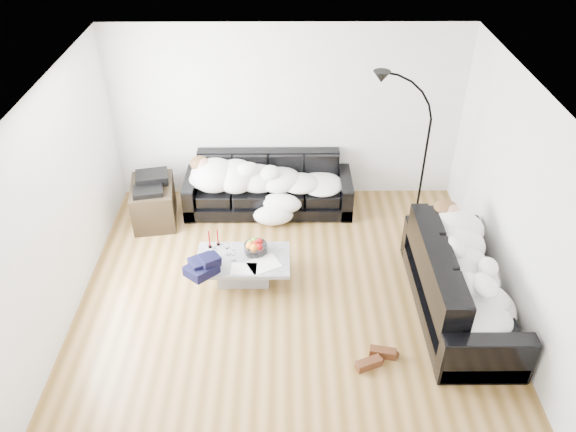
{
  "coord_description": "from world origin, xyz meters",
  "views": [
    {
      "loc": [
        -0.04,
        -5.12,
        4.73
      ],
      "look_at": [
        0.0,
        0.3,
        0.9
      ],
      "focal_mm": 35.0,
      "sensor_mm": 36.0,
      "label": 1
    }
  ],
  "objects_px": {
    "wine_glass_a": "(227,249)",
    "stereo": "(150,181)",
    "fruit_bowl": "(256,246)",
    "shoes": "(375,358)",
    "candle_right": "(218,237)",
    "candle_left": "(209,239)",
    "wine_glass_b": "(215,253)",
    "floor_lamp": "(424,162)",
    "sofa_right": "(462,281)",
    "sleeper_back": "(268,173)",
    "sofa_back": "(268,185)",
    "sleeper_right": "(466,267)",
    "wine_glass_c": "(234,256)",
    "coffee_table": "(244,269)",
    "av_cabinet": "(154,202)"
  },
  "relations": [
    {
      "from": "wine_glass_a",
      "to": "wine_glass_b",
      "type": "height_order",
      "value": "wine_glass_a"
    },
    {
      "from": "wine_glass_a",
      "to": "sleeper_back",
      "type": "bearing_deg",
      "value": 72.18
    },
    {
      "from": "fruit_bowl",
      "to": "shoes",
      "type": "xyz_separation_m",
      "value": [
        1.32,
        -1.46,
        -0.37
      ]
    },
    {
      "from": "sleeper_back",
      "to": "coffee_table",
      "type": "bearing_deg",
      "value": -100.17
    },
    {
      "from": "sleeper_right",
      "to": "wine_glass_a",
      "type": "bearing_deg",
      "value": 77.05
    },
    {
      "from": "fruit_bowl",
      "to": "shoes",
      "type": "relative_size",
      "value": 0.61
    },
    {
      "from": "sofa_back",
      "to": "sleeper_right",
      "type": "height_order",
      "value": "sleeper_right"
    },
    {
      "from": "shoes",
      "to": "stereo",
      "type": "distance_m",
      "value": 3.91
    },
    {
      "from": "sleeper_back",
      "to": "candle_left",
      "type": "height_order",
      "value": "sleeper_back"
    },
    {
      "from": "fruit_bowl",
      "to": "floor_lamp",
      "type": "distance_m",
      "value": 2.53
    },
    {
      "from": "candle_right",
      "to": "candle_left",
      "type": "bearing_deg",
      "value": -154.03
    },
    {
      "from": "sleeper_right",
      "to": "sofa_back",
      "type": "bearing_deg",
      "value": 46.42
    },
    {
      "from": "wine_glass_a",
      "to": "wine_glass_b",
      "type": "bearing_deg",
      "value": -152.74
    },
    {
      "from": "wine_glass_a",
      "to": "candle_right",
      "type": "xyz_separation_m",
      "value": [
        -0.13,
        0.2,
        0.04
      ]
    },
    {
      "from": "sofa_right",
      "to": "candle_left",
      "type": "distance_m",
      "value": 3.06
    },
    {
      "from": "wine_glass_c",
      "to": "candle_left",
      "type": "height_order",
      "value": "candle_left"
    },
    {
      "from": "fruit_bowl",
      "to": "candle_right",
      "type": "xyz_separation_m",
      "value": [
        -0.48,
        0.14,
        0.03
      ]
    },
    {
      "from": "candle_left",
      "to": "stereo",
      "type": "height_order",
      "value": "stereo"
    },
    {
      "from": "sofa_back",
      "to": "coffee_table",
      "type": "bearing_deg",
      "value": -99.86
    },
    {
      "from": "sleeper_back",
      "to": "wine_glass_b",
      "type": "height_order",
      "value": "sleeper_back"
    },
    {
      "from": "sofa_back",
      "to": "candle_right",
      "type": "distance_m",
      "value": 1.46
    },
    {
      "from": "wine_glass_a",
      "to": "stereo",
      "type": "height_order",
      "value": "stereo"
    },
    {
      "from": "wine_glass_c",
      "to": "candle_left",
      "type": "bearing_deg",
      "value": 139.29
    },
    {
      "from": "sofa_back",
      "to": "wine_glass_b",
      "type": "height_order",
      "value": "sofa_back"
    },
    {
      "from": "stereo",
      "to": "floor_lamp",
      "type": "height_order",
      "value": "floor_lamp"
    },
    {
      "from": "sleeper_back",
      "to": "fruit_bowl",
      "type": "relative_size",
      "value": 7.08
    },
    {
      "from": "sofa_back",
      "to": "wine_glass_c",
      "type": "bearing_deg",
      "value": -103.13
    },
    {
      "from": "sofa_right",
      "to": "candle_right",
      "type": "bearing_deg",
      "value": 73.96
    },
    {
      "from": "sleeper_right",
      "to": "shoes",
      "type": "distance_m",
      "value": 1.45
    },
    {
      "from": "sofa_back",
      "to": "fruit_bowl",
      "type": "height_order",
      "value": "sofa_back"
    },
    {
      "from": "sleeper_right",
      "to": "wine_glass_c",
      "type": "distance_m",
      "value": 2.7
    },
    {
      "from": "shoes",
      "to": "wine_glass_b",
      "type": "bearing_deg",
      "value": 132.75
    },
    {
      "from": "sofa_back",
      "to": "coffee_table",
      "type": "relative_size",
      "value": 2.11
    },
    {
      "from": "sofa_back",
      "to": "candle_left",
      "type": "xyz_separation_m",
      "value": [
        -0.71,
        -1.37,
        0.06
      ]
    },
    {
      "from": "candle_left",
      "to": "sleeper_back",
      "type": "bearing_deg",
      "value": 61.92
    },
    {
      "from": "coffee_table",
      "to": "candle_right",
      "type": "height_order",
      "value": "candle_right"
    },
    {
      "from": "candle_left",
      "to": "candle_right",
      "type": "distance_m",
      "value": 0.11
    },
    {
      "from": "candle_right",
      "to": "stereo",
      "type": "height_order",
      "value": "stereo"
    },
    {
      "from": "wine_glass_a",
      "to": "floor_lamp",
      "type": "relative_size",
      "value": 0.09
    },
    {
      "from": "sofa_back",
      "to": "candle_left",
      "type": "distance_m",
      "value": 1.54
    },
    {
      "from": "fruit_bowl",
      "to": "candle_right",
      "type": "bearing_deg",
      "value": 163.69
    },
    {
      "from": "sofa_right",
      "to": "stereo",
      "type": "relative_size",
      "value": 5.01
    },
    {
      "from": "coffee_table",
      "to": "candle_right",
      "type": "relative_size",
      "value": 4.7
    },
    {
      "from": "wine_glass_a",
      "to": "av_cabinet",
      "type": "bearing_deg",
      "value": 132.96
    },
    {
      "from": "sleeper_back",
      "to": "sleeper_right",
      "type": "xyz_separation_m",
      "value": [
        2.26,
        -2.1,
        0.03
      ]
    },
    {
      "from": "sofa_back",
      "to": "stereo",
      "type": "distance_m",
      "value": 1.67
    },
    {
      "from": "sofa_back",
      "to": "shoes",
      "type": "bearing_deg",
      "value": -67.77
    },
    {
      "from": "wine_glass_a",
      "to": "candle_left",
      "type": "height_order",
      "value": "candle_left"
    },
    {
      "from": "candle_right",
      "to": "shoes",
      "type": "xyz_separation_m",
      "value": [
        1.8,
        -1.6,
        -0.4
      ]
    },
    {
      "from": "wine_glass_c",
      "to": "candle_right",
      "type": "xyz_separation_m",
      "value": [
        -0.22,
        0.32,
        0.03
      ]
    }
  ]
}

